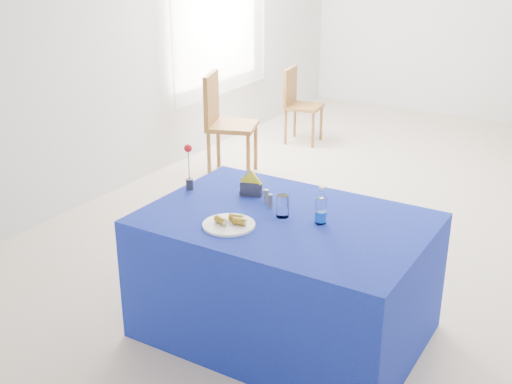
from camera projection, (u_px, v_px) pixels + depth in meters
floor at (400, 211)px, 5.66m from camera, size 7.00×7.00×0.00m
room_shell at (419, 5)px, 5.01m from camera, size 7.00×7.00×7.00m
window_pane at (216, 6)px, 6.90m from camera, size 0.04×1.50×1.60m
curtain at (222, 7)px, 6.87m from camera, size 0.04×1.75×1.85m
plate at (229, 225)px, 3.54m from camera, size 0.29×0.29×0.01m
drinking_glass at (283, 206)px, 3.64m from camera, size 0.07×0.07×0.13m
salt_shaker at (266, 196)px, 3.84m from camera, size 0.03×0.03×0.08m
pepper_shaker at (271, 201)px, 3.77m from camera, size 0.03×0.03×0.08m
blue_table at (285, 276)px, 3.79m from camera, size 1.60×1.10×0.76m
water_bottle at (321, 211)px, 3.56m from camera, size 0.07×0.07×0.21m
napkin_holder at (251, 188)px, 3.94m from camera, size 0.15×0.09×0.17m
rose_vase at (189, 168)px, 4.01m from camera, size 0.05×0.05×0.30m
chair_win_a at (223, 117)px, 6.32m from camera, size 0.59×0.59×1.03m
chair_win_b at (298, 100)px, 7.40m from camera, size 0.44×0.44×0.86m
banana_pieces at (232, 220)px, 3.54m from camera, size 0.18×0.13×0.04m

